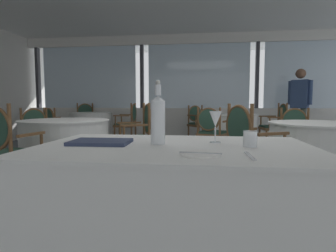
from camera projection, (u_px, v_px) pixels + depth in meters
name	position (u px, v px, depth m)	size (l,w,h in m)	color
ground_plane	(191.00, 185.00, 3.30)	(14.20, 14.20, 0.00)	#4C5156
window_wall_far	(198.00, 98.00, 7.26)	(9.67, 0.14, 2.78)	silver
foreground_table	(174.00, 213.00, 1.52)	(1.50, 0.93, 0.76)	white
side_plate	(200.00, 154.00, 1.21)	(0.18, 0.18, 0.01)	white
butter_knife	(200.00, 153.00, 1.21)	(0.19, 0.02, 0.00)	silver
dinner_fork	(250.00, 156.00, 1.19)	(0.19, 0.02, 0.00)	silver
water_bottle	(158.00, 118.00, 1.53)	(0.08, 0.08, 0.36)	white
wine_glass	(215.00, 120.00, 1.59)	(0.07, 0.07, 0.18)	white
water_tumbler	(250.00, 139.00, 1.44)	(0.07, 0.07, 0.08)	white
menu_book	(101.00, 142.00, 1.55)	(0.33, 0.22, 0.02)	#2D3856
background_table_0	(91.00, 128.00, 6.57)	(1.02, 1.02, 0.76)	white
dining_chair_0_0	(129.00, 120.00, 6.45)	(0.48, 0.54, 0.98)	brown
dining_chair_0_1	(86.00, 118.00, 7.41)	(0.65, 0.63, 0.98)	brown
dining_chair_0_2	(55.00, 125.00, 5.81)	(0.65, 0.63, 0.89)	brown
background_table_1	(320.00, 154.00, 3.23)	(1.17, 1.17, 0.76)	white
dining_chair_1_1	(296.00, 132.00, 4.21)	(0.55, 0.49, 0.91)	brown
dining_chair_1_2	(248.00, 143.00, 2.87)	(0.62, 0.64, 0.98)	brown
background_table_2	(228.00, 132.00, 5.73)	(1.20, 1.20, 0.76)	white
dining_chair_2_0	(211.00, 129.00, 4.82)	(0.63, 0.60, 0.91)	brown
dining_chair_2_1	(277.00, 122.00, 5.73)	(0.53, 0.58, 0.98)	brown
dining_chair_2_2	(198.00, 121.00, 6.59)	(0.66, 0.65, 0.93)	brown
background_table_3	(66.00, 147.00, 3.77)	(1.19, 1.19, 0.76)	white
dining_chair_3_0	(139.00, 131.00, 4.03)	(0.60, 0.64, 0.99)	brown
dining_chair_3_1	(37.00, 130.00, 4.47)	(0.65, 0.66, 0.90)	brown
dining_chair_3_2	(3.00, 145.00, 2.76)	(0.58, 0.52, 0.98)	brown
diner_person_0	(300.00, 102.00, 6.30)	(0.45, 0.37, 1.77)	#424C42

